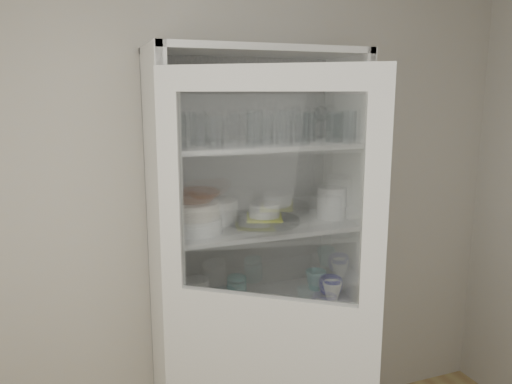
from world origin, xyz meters
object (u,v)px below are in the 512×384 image
object	(u,v)px
goblet_3	(321,121)
teal_jar	(237,289)
goblet_2	(293,122)
mug_white	(332,290)
cupboard_door	(267,348)
measuring_cups	(205,310)
cream_bowl	(195,210)
goblet_0	(171,124)
grey_bowl_stack	(331,202)
pantry_cabinet	(252,281)
cream_dish	(246,371)
mug_blue	(331,286)
terracotta_bowl	(195,196)
white_ramekin	(264,210)
white_canister	(197,293)
yellow_trivet	(264,218)
mug_teal	(316,280)
plate_stack_back	(217,211)
goblet_1	(234,125)
tin_box	(298,359)
plate_stack_front	(195,225)
glass_platter	(264,221)

from	to	relation	value
goblet_3	teal_jar	world-z (taller)	goblet_3
goblet_2	mug_white	distance (m)	0.88
cupboard_door	measuring_cups	distance (m)	0.46
goblet_3	cream_bowl	distance (m)	0.83
goblet_3	cream_bowl	xyz separation A→B (m)	(-0.72, -0.15, -0.39)
goblet_0	grey_bowl_stack	bearing A→B (deg)	-9.54
pantry_cabinet	cream_dish	bearing A→B (deg)	-124.12
mug_white	goblet_3	bearing A→B (deg)	83.09
goblet_3	mug_blue	xyz separation A→B (m)	(-0.03, -0.20, -0.84)
terracotta_bowl	grey_bowl_stack	bearing A→B (deg)	1.55
goblet_2	white_ramekin	world-z (taller)	goblet_2
cupboard_door	white_canister	xyz separation A→B (m)	(-0.16, 0.53, 0.06)
cupboard_door	yellow_trivet	xyz separation A→B (m)	(0.19, 0.50, 0.41)
goblet_3	mug_teal	xyz separation A→B (m)	(-0.06, -0.09, -0.84)
cream_bowl	plate_stack_back	bearing A→B (deg)	43.97
white_ramekin	mug_teal	bearing A→B (deg)	2.81
terracotta_bowl	mug_white	world-z (taller)	terracotta_bowl
goblet_3	mug_white	bearing A→B (deg)	-99.62
white_ramekin	cream_dish	bearing A→B (deg)	-158.65
goblet_3	plate_stack_back	bearing A→B (deg)	-178.71
cream_bowl	white_ramekin	world-z (taller)	cream_bowl
goblet_2	mug_teal	world-z (taller)	goblet_2
mug_blue	measuring_cups	xyz separation A→B (m)	(-0.67, 0.02, -0.03)
goblet_1	white_ramekin	bearing A→B (deg)	-43.57
terracotta_bowl	white_ramekin	distance (m)	0.38
terracotta_bowl	tin_box	xyz separation A→B (m)	(0.55, 0.02, -0.94)
cream_dish	cream_bowl	bearing A→B (deg)	-180.00
mug_teal	tin_box	xyz separation A→B (m)	(-0.12, -0.04, -0.42)
white_ramekin	white_canister	bearing A→B (deg)	176.11
pantry_cabinet	goblet_1	size ratio (longest dim) A/B	13.39
plate_stack_front	plate_stack_back	size ratio (longest dim) A/B	1.19
goblet_3	goblet_0	bearing A→B (deg)	-179.93
plate_stack_front	tin_box	xyz separation A→B (m)	(0.55, 0.02, -0.81)
white_ramekin	mug_white	world-z (taller)	white_ramekin
plate_stack_back	pantry_cabinet	bearing A→B (deg)	-14.86
goblet_0	goblet_2	size ratio (longest dim) A/B	1.00
cream_dish	measuring_cups	bearing A→B (deg)	-173.21
goblet_0	goblet_2	world-z (taller)	same
goblet_2	cream_dish	distance (m)	1.29
goblet_3	teal_jar	bearing A→B (deg)	-170.30
grey_bowl_stack	white_ramekin	bearing A→B (deg)	176.15
goblet_1	plate_stack_front	xyz separation A→B (m)	(-0.25, -0.15, -0.44)
tin_box	grey_bowl_stack	bearing A→B (deg)	-1.01
glass_platter	mug_white	bearing A→B (deg)	-22.43
goblet_2	mug_blue	bearing A→B (deg)	-48.58
measuring_cups	plate_stack_back	bearing A→B (deg)	55.73
cupboard_door	mug_teal	size ratio (longest dim) A/B	17.99
goblet_1	glass_platter	bearing A→B (deg)	-43.57
goblet_1	pantry_cabinet	bearing A→B (deg)	-40.15
grey_bowl_stack	cream_dish	distance (m)	0.97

